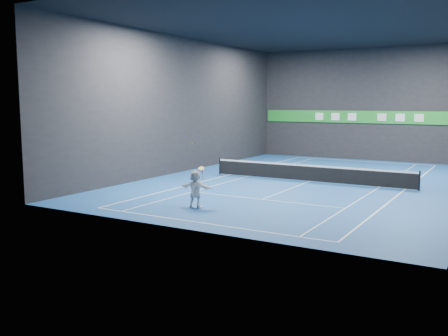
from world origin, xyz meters
The scene contains 19 objects.
ground centered at (0.00, 0.00, 0.00)m, with size 26.00×26.00×0.00m, color #1A4C91.
ceiling centered at (0.00, 0.00, 9.00)m, with size 26.00×26.00×0.00m, color black.
wall_back centered at (0.00, 13.00, 4.50)m, with size 18.00×0.10×9.00m, color black.
wall_front centered at (0.00, -13.00, 4.50)m, with size 18.00×0.10×9.00m, color black.
wall_left centered at (-9.00, 0.00, 4.50)m, with size 0.10×26.00×9.00m, color black.
baseline_near centered at (0.00, -11.89, 0.00)m, with size 10.98×0.08×0.01m, color white.
baseline_far centered at (0.00, 11.89, 0.00)m, with size 10.98×0.08×0.01m, color white.
sideline_doubles_left centered at (-5.49, 0.00, 0.00)m, with size 0.08×23.78×0.01m, color white.
sideline_doubles_right centered at (5.49, 0.00, 0.00)m, with size 0.08×23.78×0.01m, color white.
sideline_singles_left centered at (-4.11, 0.00, 0.00)m, with size 0.06×23.78×0.01m, color white.
sideline_singles_right centered at (4.11, 0.00, 0.00)m, with size 0.06×23.78×0.01m, color white.
service_line_near centered at (0.00, -6.40, 0.00)m, with size 8.23×0.06×0.01m, color white.
service_line_far centered at (0.00, 6.40, 0.00)m, with size 8.23×0.06×0.01m, color white.
center_service_line centered at (0.00, 0.00, 0.00)m, with size 0.06×12.80×0.01m, color white.
player centered at (-1.78, -9.58, 0.84)m, with size 1.56×0.50×1.68m, color white.
tennis_ball centered at (-1.96, -9.57, 2.89)m, with size 0.06×0.06×0.06m, color #F2F629.
tennis_net centered at (0.00, 0.00, 0.54)m, with size 12.50×0.10×1.07m.
sponsor_banner centered at (0.00, 12.93, 3.50)m, with size 17.64×0.11×1.00m.
tennis_racket centered at (-1.47, -9.54, 1.69)m, with size 0.43×0.41×0.63m.
Camera 1 is at (10.40, -27.96, 4.71)m, focal length 40.00 mm.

